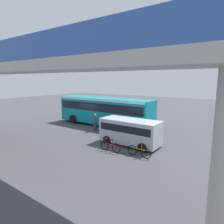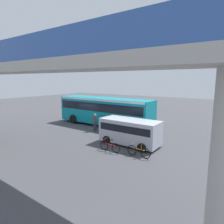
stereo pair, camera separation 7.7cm
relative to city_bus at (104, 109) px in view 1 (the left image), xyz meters
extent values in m
plane|color=#424247|center=(1.29, 0.51, -1.88)|extent=(80.00, 80.00, 0.00)
cube|color=#0C8493|center=(-0.01, 0.00, -0.17)|extent=(11.50, 2.55, 2.86)
cube|color=black|center=(-0.01, 0.00, 0.35)|extent=(11.04, 2.59, 0.90)
cube|color=white|center=(-0.01, 0.00, 1.15)|extent=(11.27, 2.58, 0.20)
cube|color=black|center=(5.76, 0.00, 0.18)|extent=(0.04, 2.24, 1.20)
cylinder|color=black|center=(3.67, 1.27, -1.36)|extent=(1.04, 0.30, 1.04)
cylinder|color=black|center=(3.67, -1.27, -1.36)|extent=(1.04, 0.30, 1.04)
cylinder|color=black|center=(-3.69, 1.27, -1.36)|extent=(1.04, 0.30, 1.04)
cylinder|color=black|center=(-3.69, -1.27, -1.36)|extent=(1.04, 0.30, 1.04)
cube|color=#B7BCC6|center=(-5.75, 4.08, -0.77)|extent=(4.80, 1.95, 1.86)
cube|color=black|center=(-5.75, 4.08, -0.41)|extent=(4.42, 1.98, 0.56)
cylinder|color=black|center=(-4.17, 5.06, -1.54)|extent=(0.68, 0.22, 0.68)
cylinder|color=black|center=(-4.17, 3.11, -1.54)|extent=(0.68, 0.22, 0.68)
cylinder|color=black|center=(-7.34, 5.06, -1.54)|extent=(0.68, 0.22, 0.68)
cylinder|color=black|center=(-7.34, 3.11, -1.54)|extent=(0.68, 0.22, 0.68)
torus|color=black|center=(-4.85, 6.27, -1.52)|extent=(0.72, 0.06, 0.72)
torus|color=black|center=(-5.90, 6.27, -1.52)|extent=(0.72, 0.06, 0.72)
cube|color=red|center=(-5.38, 6.27, -1.34)|extent=(0.89, 0.04, 0.04)
cylinder|color=red|center=(-5.57, 6.27, -1.14)|extent=(0.03, 0.03, 0.40)
cube|color=black|center=(-5.57, 6.27, -0.94)|extent=(0.20, 0.08, 0.04)
cylinder|color=red|center=(-4.98, 6.27, -0.97)|extent=(0.02, 0.44, 0.02)
torus|color=black|center=(-7.02, 5.95, -1.52)|extent=(0.72, 0.06, 0.72)
torus|color=black|center=(-8.07, 5.95, -1.52)|extent=(0.72, 0.06, 0.72)
cube|color=orange|center=(-7.55, 5.95, -1.34)|extent=(0.89, 0.04, 0.04)
cylinder|color=orange|center=(-7.74, 5.95, -1.14)|extent=(0.03, 0.03, 0.40)
cube|color=black|center=(-7.74, 5.95, -0.94)|extent=(0.20, 0.08, 0.04)
cylinder|color=orange|center=(-7.15, 5.95, -0.97)|extent=(0.02, 0.44, 0.02)
cylinder|color=#2D2D38|center=(-0.72, 2.47, -1.46)|extent=(0.32, 0.32, 0.85)
cylinder|color=#3F3F47|center=(-0.72, 2.47, -0.68)|extent=(0.38, 0.38, 0.70)
sphere|color=tan|center=(-0.72, 2.47, -0.20)|extent=(0.22, 0.22, 0.22)
cylinder|color=slate|center=(5.39, -2.44, -0.48)|extent=(0.08, 0.08, 2.80)
cube|color=red|center=(5.39, -2.44, 0.62)|extent=(0.04, 0.60, 0.60)
cube|color=silver|center=(-4.71, -1.73, -1.88)|extent=(2.00, 0.20, 0.01)
cube|color=silver|center=(-0.71, -1.73, -1.88)|extent=(2.00, 0.20, 0.01)
cube|color=silver|center=(3.29, -1.73, -1.88)|extent=(2.00, 0.20, 0.01)
cube|color=silver|center=(7.29, -1.73, -1.88)|extent=(2.00, 0.20, 0.01)
cube|color=#3359A5|center=(1.29, 9.54, 4.76)|extent=(30.55, 0.08, 1.10)
camera|label=1|loc=(-13.38, 17.36, 3.33)|focal=31.47mm
camera|label=2|loc=(-13.44, 17.31, 3.33)|focal=31.47mm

